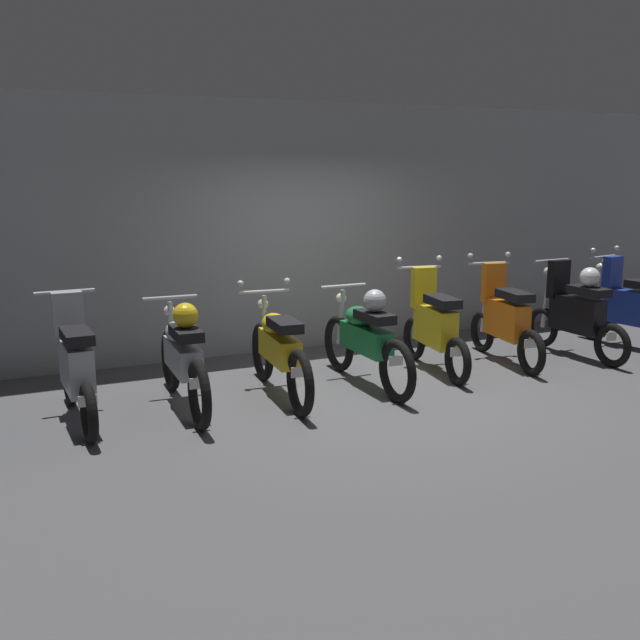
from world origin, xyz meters
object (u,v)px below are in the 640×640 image
Objects in this scene: motorbike_slot_1 at (76,366)px; motorbike_slot_4 at (366,338)px; motorbike_slot_3 at (279,349)px; motorbike_slot_8 at (630,308)px; motorbike_slot_5 at (434,326)px; motorbike_slot_7 at (576,312)px; motorbike_slot_6 at (505,319)px; motorbike_slot_2 at (183,356)px.

motorbike_slot_1 is 0.86× the size of motorbike_slot_4.
motorbike_slot_8 is (4.94, 0.02, 0.04)m from motorbike_slot_3.
motorbike_slot_7 is at bearing -5.10° from motorbike_slot_5.
motorbike_slot_5 is 0.99m from motorbike_slot_6.
motorbike_slot_5 reaches higher than motorbike_slot_2.
motorbike_slot_8 reaches higher than motorbike_slot_3.
motorbike_slot_7 is 0.99m from motorbike_slot_8.
motorbike_slot_6 is at bearing 4.60° from motorbike_slot_4.
motorbike_slot_5 reaches higher than motorbike_slot_1.
motorbike_slot_8 is at bearing 2.67° from motorbike_slot_7.
motorbike_slot_6 is at bearing -1.98° from motorbike_slot_5.
motorbike_slot_3 is 1.99m from motorbike_slot_5.
motorbike_slot_2 is at bearing 178.00° from motorbike_slot_4.
motorbike_slot_3 is at bearing -175.54° from motorbike_slot_5.
motorbike_slot_1 is 1.00× the size of motorbike_slot_7.
motorbike_slot_7 reaches higher than motorbike_slot_3.
motorbike_slot_4 is (0.99, -0.04, 0.03)m from motorbike_slot_3.
motorbike_slot_8 is at bearing 0.92° from motorbike_slot_4.
motorbike_slot_4 is 1.99m from motorbike_slot_6.
motorbike_slot_7 reaches higher than motorbike_slot_2.
motorbike_slot_8 is (1.97, -0.10, 0.00)m from motorbike_slot_6.
motorbike_slot_3 reaches higher than motorbike_slot_4.
motorbike_slot_8 is (5.94, -0.01, 0.00)m from motorbike_slot_2.
motorbike_slot_4 is at bearing -168.97° from motorbike_slot_5.
motorbike_slot_1 is 2.98m from motorbike_slot_4.
motorbike_slot_1 is at bearing 177.95° from motorbike_slot_4.
motorbike_slot_3 reaches higher than motorbike_slot_2.
motorbike_slot_5 is (2.98, 0.12, 0.00)m from motorbike_slot_2.
motorbike_slot_5 is at bearing 174.90° from motorbike_slot_7.
motorbike_slot_1 is 0.99m from motorbike_slot_2.
motorbike_slot_8 reaches higher than motorbike_slot_1.
motorbike_slot_5 and motorbike_slot_8 have the same top height.
motorbike_slot_6 is (3.97, 0.09, 0.00)m from motorbike_slot_2.
motorbike_slot_1 is 1.00× the size of motorbike_slot_6.
motorbike_slot_3 is 4.94m from motorbike_slot_8.
motorbike_slot_4 is 2.97m from motorbike_slot_7.
motorbike_slot_1 is at bearing -178.73° from motorbike_slot_5.
motorbike_slot_4 is at bearing -2.27° from motorbike_slot_3.
motorbike_slot_3 is 2.98m from motorbike_slot_6.
motorbike_slot_8 is at bearing -2.80° from motorbike_slot_6.
motorbike_slot_7 is at bearing -8.21° from motorbike_slot_6.
motorbike_slot_4 is 1.17× the size of motorbike_slot_6.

